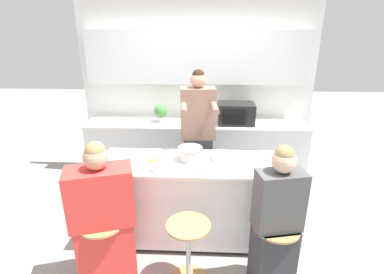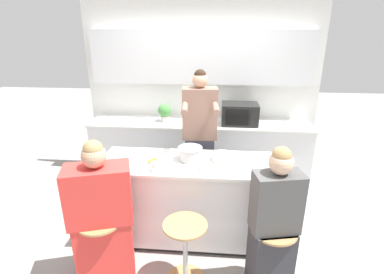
{
  "view_description": "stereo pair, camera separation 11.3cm",
  "coord_description": "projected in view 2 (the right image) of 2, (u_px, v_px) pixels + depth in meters",
  "views": [
    {
      "loc": [
        0.13,
        -2.78,
        2.26
      ],
      "look_at": [
        0.0,
        0.07,
        1.18
      ],
      "focal_mm": 28.0,
      "sensor_mm": 36.0,
      "label": 1
    },
    {
      "loc": [
        0.25,
        -2.78,
        2.26
      ],
      "look_at": [
        0.0,
        0.07,
        1.18
      ],
      "focal_mm": 28.0,
      "sensor_mm": 36.0,
      "label": 2
    }
  ],
  "objects": [
    {
      "name": "ground_plane",
      "position": [
        191.0,
        236.0,
        3.41
      ],
      "size": [
        16.0,
        16.0,
        0.0
      ],
      "primitive_type": "plane",
      "color": "gray"
    },
    {
      "name": "wall_back",
      "position": [
        201.0,
        76.0,
        4.39
      ],
      "size": [
        3.43,
        0.22,
        2.7
      ],
      "color": "silver",
      "rests_on": "ground_plane"
    },
    {
      "name": "back_counter",
      "position": [
        199.0,
        151.0,
        4.51
      ],
      "size": [
        3.19,
        0.6,
        0.93
      ],
      "color": "silver",
      "rests_on": "ground_plane"
    },
    {
      "name": "kitchen_island",
      "position": [
        191.0,
        200.0,
        3.24
      ],
      "size": [
        1.9,
        0.67,
        0.93
      ],
      "color": "black",
      "rests_on": "ground_plane"
    },
    {
      "name": "bar_stool_leftmost",
      "position": [
        103.0,
        246.0,
        2.74
      ],
      "size": [
        0.39,
        0.39,
        0.63
      ],
      "color": "tan",
      "rests_on": "ground_plane"
    },
    {
      "name": "bar_stool_center",
      "position": [
        185.0,
        250.0,
        2.69
      ],
      "size": [
        0.39,
        0.39,
        0.63
      ],
      "color": "tan",
      "rests_on": "ground_plane"
    },
    {
      "name": "bar_stool_rightmost",
      "position": [
        271.0,
        255.0,
        2.63
      ],
      "size": [
        0.39,
        0.39,
        0.63
      ],
      "color": "tan",
      "rests_on": "ground_plane"
    },
    {
      "name": "person_cooking",
      "position": [
        199.0,
        144.0,
        3.66
      ],
      "size": [
        0.45,
        0.58,
        1.79
      ],
      "rotation": [
        0.0,
        0.0,
        0.08
      ],
      "color": "#383842",
      "rests_on": "ground_plane"
    },
    {
      "name": "person_wrapped_blanket",
      "position": [
        102.0,
        218.0,
        2.65
      ],
      "size": [
        0.61,
        0.43,
        1.39
      ],
      "rotation": [
        0.0,
        0.0,
        0.29
      ],
      "color": "red",
      "rests_on": "ground_plane"
    },
    {
      "name": "person_seated_near",
      "position": [
        273.0,
        229.0,
        2.53
      ],
      "size": [
        0.43,
        0.33,
        1.39
      ],
      "rotation": [
        0.0,
        0.0,
        0.2
      ],
      "color": "#333338",
      "rests_on": "ground_plane"
    },
    {
      "name": "cooking_pot",
      "position": [
        190.0,
        154.0,
        3.11
      ],
      "size": [
        0.34,
        0.25,
        0.14
      ],
      "color": "#B7BABC",
      "rests_on": "kitchen_island"
    },
    {
      "name": "fruit_bowl",
      "position": [
        223.0,
        157.0,
        3.11
      ],
      "size": [
        0.22,
        0.22,
        0.07
      ],
      "color": "silver",
      "rests_on": "kitchen_island"
    },
    {
      "name": "mixing_bowl_steel",
      "position": [
        112.0,
        165.0,
        2.93
      ],
      "size": [
        0.21,
        0.21,
        0.06
      ],
      "color": "silver",
      "rests_on": "kitchen_island"
    },
    {
      "name": "coffee_cup_near",
      "position": [
        155.0,
        167.0,
        2.88
      ],
      "size": [
        0.11,
        0.08,
        0.09
      ],
      "color": "white",
      "rests_on": "kitchen_island"
    },
    {
      "name": "coffee_cup_far",
      "position": [
        203.0,
        165.0,
        2.9
      ],
      "size": [
        0.11,
        0.08,
        0.1
      ],
      "color": "white",
      "rests_on": "kitchen_island"
    },
    {
      "name": "banana_bunch",
      "position": [
        154.0,
        161.0,
        3.06
      ],
      "size": [
        0.15,
        0.11,
        0.05
      ],
      "color": "yellow",
      "rests_on": "kitchen_island"
    },
    {
      "name": "microwave",
      "position": [
        240.0,
        114.0,
        4.21
      ],
      "size": [
        0.5,
        0.36,
        0.3
      ],
      "color": "black",
      "rests_on": "back_counter"
    },
    {
      "name": "potted_plant",
      "position": [
        165.0,
        112.0,
        4.33
      ],
      "size": [
        0.19,
        0.19,
        0.26
      ],
      "color": "beige",
      "rests_on": "back_counter"
    }
  ]
}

